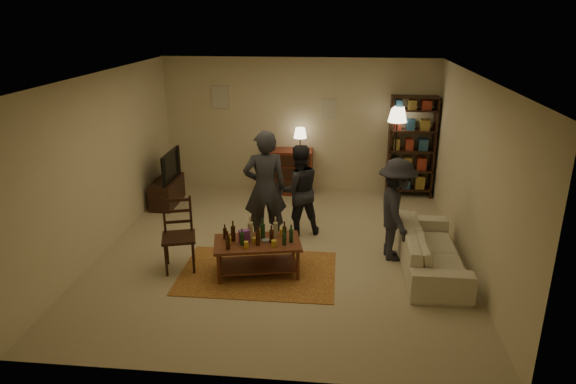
# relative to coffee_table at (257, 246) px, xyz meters

# --- Properties ---
(floor) EXTENTS (6.00, 6.00, 0.00)m
(floor) POSITION_rel_coffee_table_xyz_m (0.27, 0.78, -0.43)
(floor) COLOR #C6B793
(floor) RESTS_ON ground
(room_shell) EXTENTS (6.00, 6.00, 6.00)m
(room_shell) POSITION_rel_coffee_table_xyz_m (-0.38, 3.76, 1.38)
(room_shell) COLOR beige
(room_shell) RESTS_ON ground
(rug) EXTENTS (2.20, 1.50, 0.01)m
(rug) POSITION_rel_coffee_table_xyz_m (0.00, -0.00, -0.43)
(rug) COLOR maroon
(rug) RESTS_ON ground
(coffee_table) EXTENTS (1.32, 0.89, 0.83)m
(coffee_table) POSITION_rel_coffee_table_xyz_m (0.00, 0.00, 0.00)
(coffee_table) COLOR brown
(coffee_table) RESTS_ON ground
(dining_chair) EXTENTS (0.58, 0.58, 1.07)m
(dining_chair) POSITION_rel_coffee_table_xyz_m (-1.16, 0.07, 0.14)
(dining_chair) COLOR black
(dining_chair) RESTS_ON ground
(tv_stand) EXTENTS (0.40, 1.00, 1.06)m
(tv_stand) POSITION_rel_coffee_table_xyz_m (-2.18, 2.58, -0.05)
(tv_stand) COLOR black
(tv_stand) RESTS_ON ground
(dresser) EXTENTS (1.00, 0.50, 1.36)m
(dresser) POSITION_rel_coffee_table_xyz_m (0.08, 3.50, 0.04)
(dresser) COLOR maroon
(dresser) RESTS_ON ground
(bookshelf) EXTENTS (0.90, 0.34, 2.02)m
(bookshelf) POSITION_rel_coffee_table_xyz_m (2.51, 3.56, 0.60)
(bookshelf) COLOR black
(bookshelf) RESTS_ON ground
(floor_lamp) EXTENTS (0.36, 0.36, 1.82)m
(floor_lamp) POSITION_rel_coffee_table_xyz_m (2.19, 3.43, 1.12)
(floor_lamp) COLOR black
(floor_lamp) RESTS_ON ground
(sofa) EXTENTS (0.81, 2.08, 0.61)m
(sofa) POSITION_rel_coffee_table_xyz_m (2.47, 0.38, -0.13)
(sofa) COLOR beige
(sofa) RESTS_ON ground
(person_left) EXTENTS (0.77, 0.61, 1.86)m
(person_left) POSITION_rel_coffee_table_xyz_m (-0.03, 1.02, 0.50)
(person_left) COLOR #282A30
(person_left) RESTS_ON ground
(person_right) EXTENTS (0.90, 0.81, 1.53)m
(person_right) POSITION_rel_coffee_table_xyz_m (0.45, 1.46, 0.33)
(person_right) COLOR #222229
(person_right) RESTS_ON ground
(person_by_sofa) EXTENTS (0.69, 1.06, 1.55)m
(person_by_sofa) POSITION_rel_coffee_table_xyz_m (1.97, 0.70, 0.35)
(person_by_sofa) COLOR #25252C
(person_by_sofa) RESTS_ON ground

